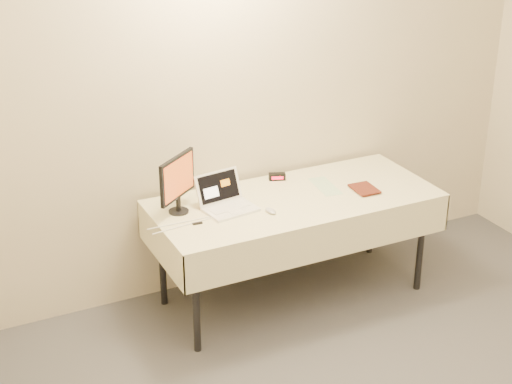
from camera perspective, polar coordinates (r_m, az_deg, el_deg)
name	(u,v)px	position (r m, az deg, el deg)	size (l,w,h in m)	color
back_wall	(264,88)	(5.22, 0.55, 7.59)	(4.00, 0.10, 2.70)	beige
table	(295,206)	(5.09, 2.82, -1.04)	(1.86, 0.81, 0.74)	black
laptop	(225,200)	(4.90, -2.24, -0.59)	(0.35, 0.33, 0.21)	white
monitor	(177,180)	(4.79, -5.74, 0.88)	(0.30, 0.24, 0.37)	black
book	(355,178)	(5.13, 7.23, 0.99)	(0.15, 0.02, 0.20)	maroon
alarm_clock	(277,177)	(5.31, 1.54, 1.13)	(0.12, 0.08, 0.05)	black
clicker	(270,211)	(4.85, 1.06, -1.37)	(0.05, 0.10, 0.02)	silver
paper_form	(325,186)	(5.24, 5.06, 0.43)	(0.12, 0.31, 0.00)	#B9DFB1
usb_dongle	(197,223)	(4.72, -4.28, -2.29)	(0.06, 0.02, 0.01)	black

